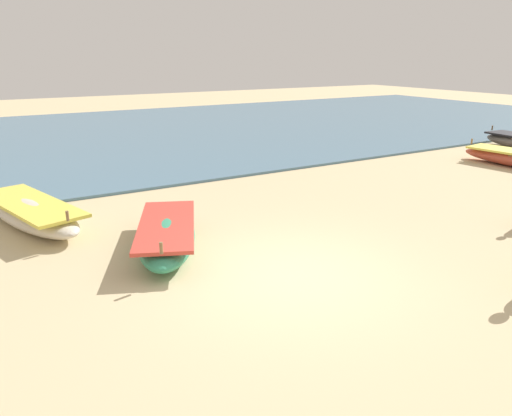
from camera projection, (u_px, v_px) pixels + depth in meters
name	position (u px, v px, depth m)	size (l,w,h in m)	color
ground	(291.00, 276.00, 8.41)	(80.00, 80.00, 0.00)	#CCB789
sea_water	(83.00, 138.00, 22.01)	(60.00, 20.00, 0.08)	slate
fishing_boat_2	(31.00, 213.00, 10.81)	(2.14, 4.12, 0.75)	beige
fishing_boat_5	(167.00, 235.00, 9.53)	(2.32, 3.49, 0.73)	#338C66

